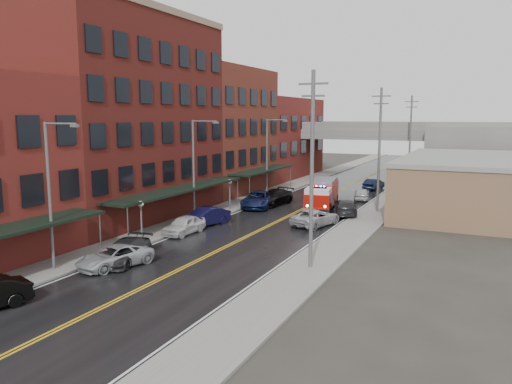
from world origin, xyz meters
The scene contains 33 objects.
ground centered at (0.00, 0.00, 0.00)m, with size 220.00×220.00×0.00m, color #2D2B26.
road centered at (0.00, 30.00, 0.01)m, with size 11.00×160.00×0.02m, color black.
sidewalk_left centered at (-7.30, 30.00, 0.07)m, with size 3.00×160.00×0.15m, color slate.
sidewalk_right centered at (7.30, 30.00, 0.07)m, with size 3.00×160.00×0.15m, color slate.
curb_left centered at (-5.65, 30.00, 0.07)m, with size 0.30×160.00×0.15m, color gray.
curb_right centered at (5.65, 30.00, 0.07)m, with size 0.30×160.00×0.15m, color gray.
brick_building_b centered at (-13.30, 23.00, 9.00)m, with size 9.00×20.00×18.00m, color #4D1614.
brick_building_c centered at (-13.30, 40.50, 7.50)m, with size 9.00×15.00×15.00m, color brown.
brick_building_far centered at (-13.30, 58.00, 6.00)m, with size 9.00×20.00×12.00m, color maroon.
tan_building centered at (16.00, 40.00, 2.50)m, with size 14.00×22.00×5.00m, color brown.
right_far_block centered at (18.00, 70.00, 4.00)m, with size 18.00×30.00×8.00m, color slate.
awning_1 centered at (-7.49, 23.00, 2.99)m, with size 2.60×18.00×3.09m.
awning_2 centered at (-7.49, 40.50, 2.99)m, with size 2.60×13.00×3.09m.
globe_lamp_1 centered at (-6.40, 16.00, 2.31)m, with size 0.44×0.44×3.12m.
globe_lamp_2 centered at (-6.40, 30.00, 2.31)m, with size 0.44×0.44×3.12m.
street_lamp_0 centered at (-6.55, 8.00, 5.19)m, with size 2.64×0.22×9.00m.
street_lamp_1 centered at (-6.55, 24.00, 5.19)m, with size 2.64×0.22×9.00m.
street_lamp_2 centered at (-6.55, 40.00, 5.19)m, with size 2.64×0.22×9.00m.
utility_pole_0 centered at (7.20, 15.00, 6.31)m, with size 1.80×0.24×12.00m.
utility_pole_1 centered at (7.20, 35.00, 6.31)m, with size 1.80×0.24×12.00m.
utility_pole_2 centered at (7.20, 55.00, 6.31)m, with size 1.80×0.24×12.00m.
overpass centered at (0.00, 62.00, 5.99)m, with size 40.00×10.00×7.50m.
fire_truck centered at (1.64, 34.81, 1.56)m, with size 4.19×8.18×2.87m.
parked_car_left_2 centered at (-3.97, 10.20, 0.67)m, with size 2.23×4.83×1.34m, color #A8ACB1.
parked_car_left_3 centered at (-4.06, 11.30, 0.73)m, with size 2.03×5.00×1.45m, color #242427.
parked_car_left_4 centered at (-4.94, 19.50, 0.73)m, with size 1.72×4.28×1.46m, color silver.
parked_car_left_5 centered at (-5.00, 22.80, 0.78)m, with size 1.65×4.74×1.56m, color black.
parked_car_left_6 centered at (-4.52, 32.62, 0.84)m, with size 2.78×6.02×1.67m, color #121C46.
parked_car_left_7 centered at (-3.60, 34.80, 0.80)m, with size 2.25×5.54×1.61m, color black.
parked_car_right_0 centered at (3.60, 26.93, 0.71)m, with size 2.35×5.09×1.41m, color #B0B3B9.
parked_car_right_1 centered at (4.69, 32.56, 0.75)m, with size 2.11×5.18×1.50m, color #242427.
parked_car_right_2 centered at (4.07, 41.80, 0.68)m, with size 1.61×4.01×1.37m, color #B8B8B8.
parked_car_right_3 centered at (3.60, 50.41, 0.70)m, with size 1.49×4.27×1.41m, color black.
Camera 1 is at (16.75, -13.29, 9.33)m, focal length 35.00 mm.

